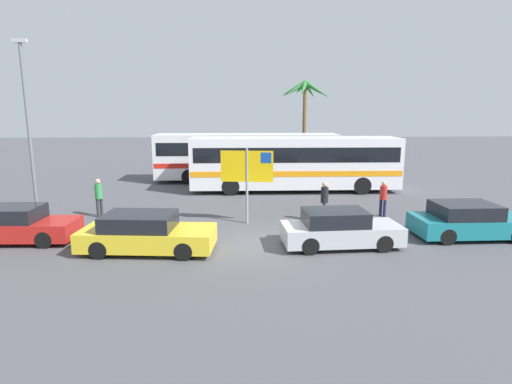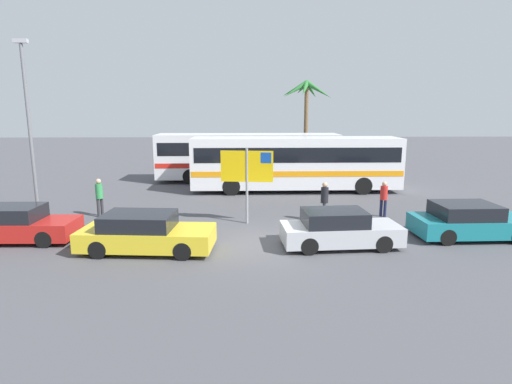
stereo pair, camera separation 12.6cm
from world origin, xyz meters
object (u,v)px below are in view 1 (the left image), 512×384
at_px(bus_front_coach, 294,161).
at_px(bus_rear_coach, 247,155).
at_px(car_teal, 469,221).
at_px(pedestrian_by_bus, 99,195).
at_px(pedestrian_crossing_lot, 324,198).
at_px(pedestrian_near_sign, 383,196).
at_px(car_red, 15,225).
at_px(car_yellow, 146,233).
at_px(car_silver, 339,229).
at_px(ferry_sign, 248,169).

height_order(bus_front_coach, bus_rear_coach, same).
height_order(bus_rear_coach, car_teal, bus_rear_coach).
relative_size(bus_front_coach, pedestrian_by_bus, 6.96).
bearing_deg(pedestrian_crossing_lot, pedestrian_by_bus, -177.41).
bearing_deg(pedestrian_near_sign, car_red, -43.00).
relative_size(car_teal, car_red, 1.00).
bearing_deg(car_yellow, pedestrian_near_sign, 29.23).
bearing_deg(car_red, car_yellow, -12.54).
xyz_separation_m(car_teal, car_silver, (-5.14, -0.91, -0.00)).
xyz_separation_m(bus_rear_coach, car_teal, (8.18, -13.14, -1.15)).
distance_m(ferry_sign, pedestrian_by_bus, 6.94).
bearing_deg(pedestrian_crossing_lot, ferry_sign, -168.27).
bearing_deg(pedestrian_by_bus, bus_front_coach, 71.71).
height_order(bus_front_coach, car_red, bus_front_coach).
bearing_deg(car_red, car_teal, 1.07).
height_order(bus_rear_coach, pedestrian_by_bus, bus_rear_coach).
bearing_deg(ferry_sign, pedestrian_near_sign, 16.36).
bearing_deg(car_red, bus_rear_coach, 57.77).
relative_size(bus_front_coach, car_teal, 2.88).
distance_m(bus_rear_coach, pedestrian_near_sign, 11.60).
bearing_deg(pedestrian_crossing_lot, pedestrian_near_sign, 25.51).
bearing_deg(car_teal, pedestrian_near_sign, 122.88).
bearing_deg(car_teal, car_silver, -170.87).
bearing_deg(bus_front_coach, car_red, -140.57).
relative_size(bus_rear_coach, ferry_sign, 3.79).
xyz_separation_m(bus_rear_coach, ferry_sign, (-0.12, -10.84, 0.54)).
distance_m(pedestrian_near_sign, pedestrian_by_bus, 12.81).
bearing_deg(car_silver, car_teal, 6.53).
relative_size(car_silver, pedestrian_by_bus, 2.42).
height_order(car_teal, pedestrian_crossing_lot, pedestrian_crossing_lot).
height_order(car_yellow, car_red, same).
distance_m(car_yellow, pedestrian_crossing_lot, 7.73).
xyz_separation_m(ferry_sign, car_yellow, (-3.56, -3.46, -1.69)).
bearing_deg(pedestrian_crossing_lot, car_red, -159.31).
bearing_deg(bus_rear_coach, pedestrian_near_sign, -58.73).
bearing_deg(bus_rear_coach, bus_front_coach, -53.03).
relative_size(car_red, pedestrian_near_sign, 2.61).
height_order(bus_rear_coach, pedestrian_near_sign, bus_rear_coach).
distance_m(car_red, pedestrian_near_sign, 15.02).
height_order(bus_front_coach, ferry_sign, ferry_sign).
xyz_separation_m(ferry_sign, pedestrian_near_sign, (6.12, 0.95, -1.38)).
distance_m(car_teal, pedestrian_near_sign, 3.92).
distance_m(ferry_sign, car_yellow, 5.24).
relative_size(bus_rear_coach, car_teal, 2.88).
bearing_deg(car_yellow, ferry_sign, 48.95).
distance_m(bus_front_coach, car_yellow, 12.48).
bearing_deg(car_silver, ferry_sign, 131.04).
bearing_deg(bus_rear_coach, car_yellow, -104.40).
bearing_deg(car_yellow, bus_front_coach, 63.57).
bearing_deg(pedestrian_by_bus, car_silver, 15.52).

